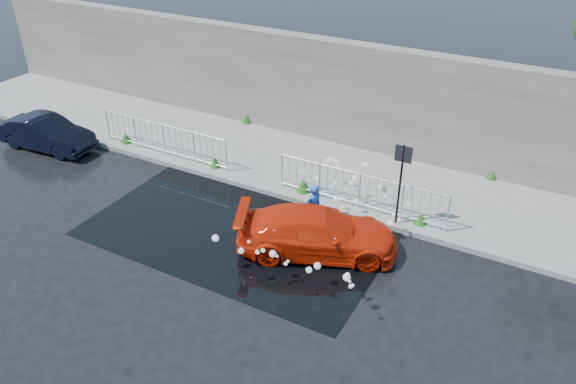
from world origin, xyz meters
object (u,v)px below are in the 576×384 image
at_px(red_car, 317,232).
at_px(person, 313,209).
at_px(sign_post, 401,172).
at_px(dark_car, 47,133).

relative_size(red_car, person, 2.74).
xyz_separation_m(red_car, person, (-0.49, 0.73, 0.15)).
relative_size(sign_post, person, 1.68).
height_order(red_car, person, person).
distance_m(sign_post, dark_car, 12.36).
bearing_deg(dark_car, red_car, -99.55).
bearing_deg(dark_car, sign_post, -89.55).
relative_size(sign_post, red_car, 0.61).
height_order(sign_post, dark_car, sign_post).
relative_size(dark_car, person, 2.34).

